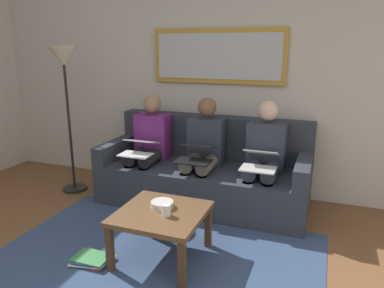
{
  "coord_description": "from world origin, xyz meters",
  "views": [
    {
      "loc": [
        -1.2,
        1.49,
        1.67
      ],
      "look_at": [
        0.0,
        -1.7,
        0.75
      ],
      "focal_mm": 34.43,
      "sensor_mm": 36.0,
      "label": 1
    }
  ],
  "objects_px": {
    "couch": "(205,173)",
    "person_middle": "(204,149)",
    "laptop_silver": "(260,160)",
    "laptop_white": "(139,147)",
    "bowl": "(162,204)",
    "person_left": "(264,155)",
    "magazine_stack": "(92,259)",
    "cup": "(166,210)",
    "standing_lamp": "(65,73)",
    "framed_mirror": "(218,56)",
    "coffee_table": "(161,218)",
    "laptop_black": "(196,153)",
    "person_right": "(149,143)"
  },
  "relations": [
    {
      "from": "couch",
      "to": "person_middle",
      "type": "xyz_separation_m",
      "value": [
        0.0,
        0.07,
        0.3
      ]
    },
    {
      "from": "laptop_silver",
      "to": "person_middle",
      "type": "height_order",
      "value": "person_middle"
    },
    {
      "from": "couch",
      "to": "laptop_silver",
      "type": "distance_m",
      "value": 0.78
    },
    {
      "from": "laptop_silver",
      "to": "laptop_white",
      "type": "xyz_separation_m",
      "value": [
        1.28,
        0.01,
        -0.0
      ]
    },
    {
      "from": "bowl",
      "to": "person_left",
      "type": "height_order",
      "value": "person_left"
    },
    {
      "from": "person_left",
      "to": "magazine_stack",
      "type": "xyz_separation_m",
      "value": [
        1.09,
        1.41,
        -0.58
      ]
    },
    {
      "from": "laptop_white",
      "to": "couch",
      "type": "bearing_deg",
      "value": -153.98
    },
    {
      "from": "bowl",
      "to": "laptop_white",
      "type": "bearing_deg",
      "value": -51.74
    },
    {
      "from": "couch",
      "to": "person_left",
      "type": "xyz_separation_m",
      "value": [
        -0.64,
        0.07,
        0.3
      ]
    },
    {
      "from": "laptop_white",
      "to": "magazine_stack",
      "type": "height_order",
      "value": "laptop_white"
    },
    {
      "from": "laptop_white",
      "to": "bowl",
      "type": "bearing_deg",
      "value": 128.26
    },
    {
      "from": "cup",
      "to": "bowl",
      "type": "height_order",
      "value": "cup"
    },
    {
      "from": "couch",
      "to": "bowl",
      "type": "distance_m",
      "value": 1.15
    },
    {
      "from": "cup",
      "to": "bowl",
      "type": "distance_m",
      "value": 0.16
    },
    {
      "from": "person_left",
      "to": "laptop_white",
      "type": "relative_size",
      "value": 3.24
    },
    {
      "from": "laptop_silver",
      "to": "magazine_stack",
      "type": "height_order",
      "value": "laptop_silver"
    },
    {
      "from": "bowl",
      "to": "laptop_silver",
      "type": "relative_size",
      "value": 0.48
    },
    {
      "from": "standing_lamp",
      "to": "laptop_silver",
      "type": "bearing_deg",
      "value": 179.13
    },
    {
      "from": "framed_mirror",
      "to": "magazine_stack",
      "type": "distance_m",
      "value": 2.45
    },
    {
      "from": "bowl",
      "to": "laptop_white",
      "type": "height_order",
      "value": "laptop_white"
    },
    {
      "from": "coffee_table",
      "to": "laptop_white",
      "type": "distance_m",
      "value": 1.17
    },
    {
      "from": "laptop_black",
      "to": "laptop_white",
      "type": "height_order",
      "value": "laptop_black"
    },
    {
      "from": "couch",
      "to": "magazine_stack",
      "type": "height_order",
      "value": "couch"
    },
    {
      "from": "framed_mirror",
      "to": "cup",
      "type": "relative_size",
      "value": 16.78
    },
    {
      "from": "couch",
      "to": "person_middle",
      "type": "bearing_deg",
      "value": 90.0
    },
    {
      "from": "laptop_white",
      "to": "standing_lamp",
      "type": "height_order",
      "value": "standing_lamp"
    },
    {
      "from": "person_left",
      "to": "magazine_stack",
      "type": "relative_size",
      "value": 3.41
    },
    {
      "from": "framed_mirror",
      "to": "magazine_stack",
      "type": "height_order",
      "value": "framed_mirror"
    },
    {
      "from": "coffee_table",
      "to": "laptop_black",
      "type": "relative_size",
      "value": 1.78
    },
    {
      "from": "person_middle",
      "to": "magazine_stack",
      "type": "bearing_deg",
      "value": 72.3
    },
    {
      "from": "couch",
      "to": "laptop_silver",
      "type": "relative_size",
      "value": 5.78
    },
    {
      "from": "person_right",
      "to": "laptop_silver",
      "type": "bearing_deg",
      "value": 169.73
    },
    {
      "from": "cup",
      "to": "magazine_stack",
      "type": "xyz_separation_m",
      "value": [
        0.56,
        0.2,
        -0.42
      ]
    },
    {
      "from": "cup",
      "to": "couch",
      "type": "bearing_deg",
      "value": -85.01
    },
    {
      "from": "coffee_table",
      "to": "person_left",
      "type": "height_order",
      "value": "person_left"
    },
    {
      "from": "couch",
      "to": "laptop_white",
      "type": "height_order",
      "value": "couch"
    },
    {
      "from": "couch",
      "to": "framed_mirror",
      "type": "distance_m",
      "value": 1.3
    },
    {
      "from": "cup",
      "to": "laptop_white",
      "type": "relative_size",
      "value": 0.26
    },
    {
      "from": "cup",
      "to": "person_middle",
      "type": "bearing_deg",
      "value": -84.72
    },
    {
      "from": "coffee_table",
      "to": "standing_lamp",
      "type": "relative_size",
      "value": 0.4
    },
    {
      "from": "couch",
      "to": "laptop_white",
      "type": "relative_size",
      "value": 6.25
    },
    {
      "from": "person_left",
      "to": "standing_lamp",
      "type": "bearing_deg",
      "value": 5.19
    },
    {
      "from": "person_left",
      "to": "person_right",
      "type": "relative_size",
      "value": 1.0
    },
    {
      "from": "framed_mirror",
      "to": "person_left",
      "type": "xyz_separation_m",
      "value": [
        -0.64,
        0.46,
        -0.94
      ]
    },
    {
      "from": "framed_mirror",
      "to": "laptop_black",
      "type": "xyz_separation_m",
      "value": [
        0.0,
        0.7,
        -0.92
      ]
    },
    {
      "from": "framed_mirror",
      "to": "laptop_silver",
      "type": "distance_m",
      "value": 1.32
    },
    {
      "from": "laptop_black",
      "to": "laptop_silver",
      "type": "bearing_deg",
      "value": -179.35
    },
    {
      "from": "laptop_white",
      "to": "standing_lamp",
      "type": "distance_m",
      "value": 1.18
    },
    {
      "from": "coffee_table",
      "to": "bowl",
      "type": "height_order",
      "value": "bowl"
    },
    {
      "from": "couch",
      "to": "cup",
      "type": "bearing_deg",
      "value": 94.99
    }
  ]
}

